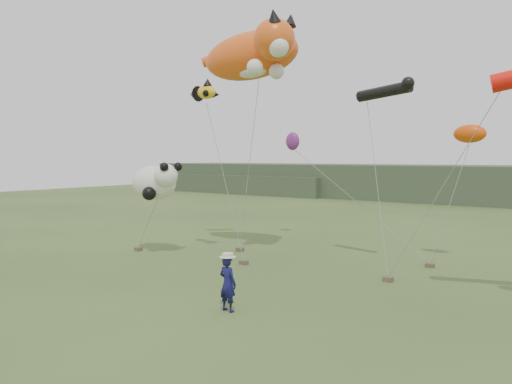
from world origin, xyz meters
TOP-DOWN VIEW (x-y plane):
  - ground at (0.00, 0.00)m, footprint 120.00×120.00m
  - headland at (-3.11, 44.69)m, footprint 90.00×13.00m
  - festival_attendant at (1.23, -1.63)m, footprint 0.69×0.48m
  - sandbag_anchors at (-1.56, 5.65)m, footprint 14.07×5.26m
  - cat_kite at (-3.59, 6.55)m, footprint 6.93×3.71m
  - fish_kite at (-5.46, 4.66)m, footprint 2.04×1.35m
  - tube_kites at (7.05, 5.30)m, footprint 9.85×5.10m
  - panda_kite at (-7.73, 3.65)m, footprint 3.09×2.00m
  - misc_kites at (1.78, 11.01)m, footprint 11.75×2.58m

SIDE VIEW (x-z plane):
  - ground at x=0.00m, z-range 0.00..0.00m
  - sandbag_anchors at x=-1.56m, z-range 0.00..0.19m
  - festival_attendant at x=1.23m, z-range 0.00..1.79m
  - headland at x=-3.11m, z-range -0.08..3.92m
  - panda_kite at x=-7.73m, z-range 2.73..4.65m
  - misc_kites at x=1.78m, z-range 5.42..6.52m
  - tube_kites at x=7.05m, z-range 7.05..8.40m
  - fish_kite at x=-5.46m, z-range 7.58..8.62m
  - cat_kite at x=-3.59m, z-range 8.57..11.60m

